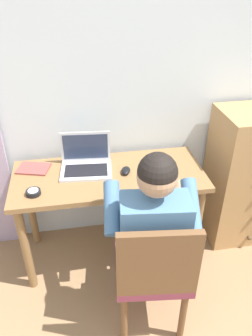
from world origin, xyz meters
TOP-DOWN VIEW (x-y plane):
  - wall_back at (0.00, 2.20)m, footprint 4.80×0.05m
  - desk at (-0.31, 1.85)m, footprint 1.29×0.55m
  - dresser at (0.76, 1.93)m, footprint 0.55×0.45m
  - chair at (-0.15, 1.20)m, footprint 0.46×0.45m
  - person_seated at (-0.13, 1.39)m, footprint 0.57×0.61m
  - laptop at (-0.46, 1.95)m, footprint 0.36×0.28m
  - computer_mouse at (-0.20, 1.85)m, footprint 0.09×0.11m
  - desk_clock at (-0.80, 1.71)m, footprint 0.09×0.09m
  - notebook_pad at (-0.81, 2.00)m, footprint 0.24×0.20m

SIDE VIEW (x-z plane):
  - chair at x=-0.15m, z-range 0.06..0.94m
  - dresser at x=0.76m, z-range 0.00..1.08m
  - desk at x=-0.31m, z-range 0.25..0.99m
  - person_seated at x=-0.13m, z-range 0.08..1.28m
  - notebook_pad at x=-0.81m, z-range 0.74..0.75m
  - desk_clock at x=-0.80m, z-range 0.74..0.77m
  - computer_mouse at x=-0.20m, z-range 0.74..0.77m
  - laptop at x=-0.46m, z-range 0.67..0.91m
  - wall_back at x=0.00m, z-range 0.00..2.50m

